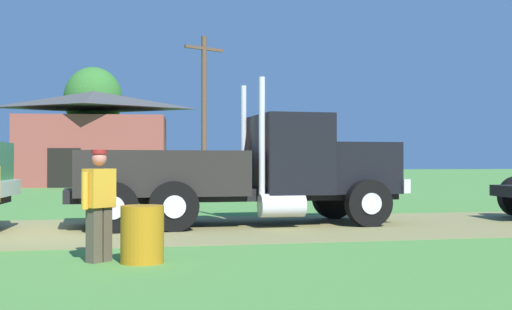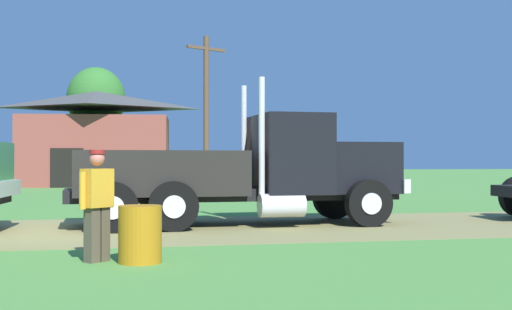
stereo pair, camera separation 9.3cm
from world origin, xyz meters
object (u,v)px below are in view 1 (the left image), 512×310
Objects in this scene: steel_barrel at (142,234)px; utility_pole_far at (204,109)px; visitor_walking_mid at (99,201)px; shed_building at (94,140)px; truck_foreground_white at (244,172)px; visitor_far_side at (380,180)px.

utility_pole_far is (4.20, 22.58, 3.59)m from steel_barrel.
shed_building reaches higher than visitor_walking_mid.
utility_pole_far reaches higher than truck_foreground_white.
steel_barrel is at bearing -100.53° from utility_pole_far.
shed_building reaches higher than visitor_far_side.
visitor_walking_mid is 11.78m from visitor_far_side.
shed_building is at bearing 110.58° from visitor_far_side.
truck_foreground_white reaches higher than visitor_far_side.
shed_building reaches higher than truck_foreground_white.
visitor_far_side is 14.46m from utility_pole_far.
steel_barrel is 0.09× the size of shed_building.
visitor_walking_mid is 0.81m from steel_barrel.
utility_pole_far is (5.29, -8.98, 1.29)m from shed_building.
truck_foreground_white is 9.31× the size of steel_barrel.
truck_foreground_white reaches higher than steel_barrel.
visitor_walking_mid is at bearing 158.71° from steel_barrel.
shed_building is at bearing 90.88° from visitor_walking_mid.
visitor_walking_mid is 0.22× the size of utility_pole_far.
steel_barrel is (-2.63, -5.45, -0.80)m from truck_foreground_white.
truck_foreground_white is 1.03× the size of utility_pole_far.
visitor_far_side is at bearing -69.42° from shed_building.
shed_building reaches higher than steel_barrel.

